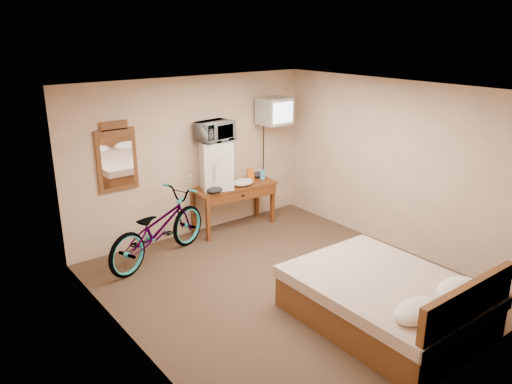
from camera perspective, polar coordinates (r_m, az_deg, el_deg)
room at (r=6.12m, az=3.82°, el=-0.23°), size 4.60×4.64×2.50m
desk at (r=8.16m, az=-2.40°, el=0.02°), size 1.44×0.67×0.75m
mini_fridge at (r=7.88m, az=-4.63°, el=3.11°), size 0.59×0.58×0.77m
microwave at (r=7.76m, az=-4.73°, el=6.94°), size 0.60×0.45×0.31m
snack_bag at (r=8.27m, az=-0.64°, el=1.95°), size 0.12×0.08×0.22m
blue_cup at (r=8.42m, az=0.74°, el=2.00°), size 0.09×0.09×0.15m
cloth_cream at (r=8.07m, az=-1.55°, el=1.13°), size 0.38×0.29×0.12m
cloth_dark_a at (r=7.74m, az=-4.75°, el=0.25°), size 0.27×0.20×0.10m
cloth_dark_b at (r=8.52m, az=0.31°, el=2.00°), size 0.21×0.18×0.10m
crt_television at (r=8.38m, az=2.14°, el=9.23°), size 0.52×0.60×0.44m
wall_mirror at (r=7.32m, az=-15.64°, el=3.82°), size 0.59×0.04×1.00m
bicycle at (r=7.22m, az=-11.14°, el=-4.06°), size 1.96×1.23×0.97m
bed at (r=5.88m, az=15.02°, el=-11.94°), size 1.58×2.08×0.90m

